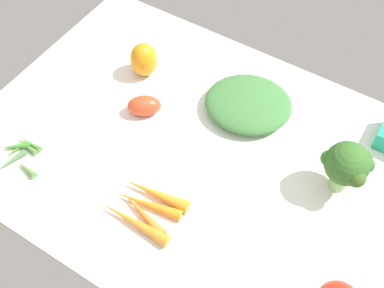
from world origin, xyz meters
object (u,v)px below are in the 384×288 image
Objects in this scene: roma_tomato at (144,106)px; broccoli_head at (347,165)px; leafy_greens_clump at (248,104)px; carrot_bunch at (144,207)px; bell_pepper_orange at (144,60)px; okra_pile at (20,153)px.

broccoli_head is (49.18, 5.45, 6.04)cm from roma_tomato.
roma_tomato is (-21.45, -14.31, 0.10)cm from leafy_greens_clump.
bell_pepper_orange is at bearing 125.03° from carrot_bunch.
roma_tomato is (-15.72, 22.44, 1.25)cm from carrot_bunch.
roma_tomato is (7.93, -11.30, -2.21)cm from bell_pepper_orange.
leafy_greens_clump is 2.57× the size of roma_tomato.
roma_tomato reaches higher than leafy_greens_clump.
bell_pepper_orange is 0.55× the size of carrot_bunch.
okra_pile is at bearing -158.94° from roma_tomato.
okra_pile is 74.05cm from broccoli_head.
carrot_bunch is at bearing -140.18° from broccoli_head.
leafy_greens_clump is at bearing -1.68° from roma_tomato.
bell_pepper_orange reaches higher than leafy_greens_clump.
bell_pepper_orange is 38.81cm from okra_pile.
roma_tomato reaches higher than okra_pile.
carrot_bunch is 1.26× the size of broccoli_head.
broccoli_head is (57.11, -5.85, 3.83)cm from bell_pepper_orange.
roma_tomato is at bearing 56.45° from okra_pile.
broccoli_head is (33.45, 27.90, 7.29)cm from carrot_bunch.
leafy_greens_clump is 56.07cm from okra_pile.
okra_pile is at bearing -104.10° from bell_pepper_orange.
bell_pepper_orange is 13.98cm from roma_tomato.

